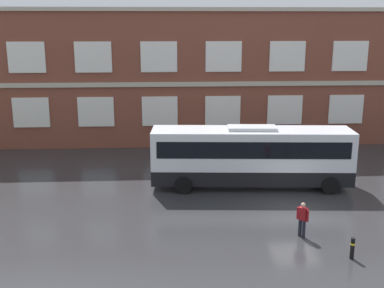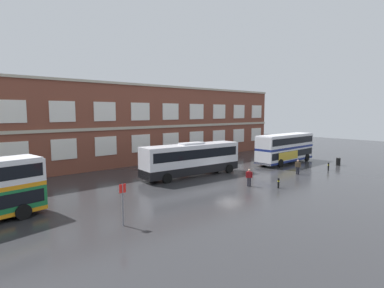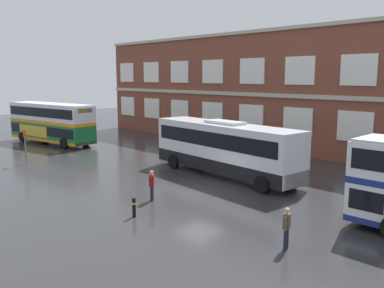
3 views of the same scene
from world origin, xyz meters
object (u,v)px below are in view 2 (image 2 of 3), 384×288
(touring_coach, at_px, (192,159))
(second_passenger, at_px, (298,166))
(double_decker_middle, at_px, (285,148))
(waiting_passenger, at_px, (249,177))
(station_litter_bin, at_px, (338,162))
(bus_stand_flag, at_px, (123,201))
(safety_bollard_east, at_px, (328,166))
(safety_bollard_west, at_px, (278,183))

(touring_coach, bearing_deg, second_passenger, -36.29)
(double_decker_middle, xyz_separation_m, touring_coach, (-15.79, 1.96, -0.24))
(waiting_passenger, bearing_deg, double_decker_middle, 19.68)
(touring_coach, bearing_deg, double_decker_middle, -7.07)
(waiting_passenger, xyz_separation_m, station_litter_bin, (18.29, -0.58, -0.41))
(bus_stand_flag, bearing_deg, double_decker_middle, 12.72)
(double_decker_middle, xyz_separation_m, second_passenger, (-5.86, -5.33, -1.22))
(station_litter_bin, height_order, safety_bollard_east, station_litter_bin)
(safety_bollard_west, bearing_deg, double_decker_middle, 29.87)
(station_litter_bin, bearing_deg, touring_coach, 158.22)
(bus_stand_flag, distance_m, safety_bollard_west, 15.82)
(double_decker_middle, height_order, station_litter_bin, double_decker_middle)
(safety_bollard_west, bearing_deg, bus_stand_flag, 176.33)
(touring_coach, bearing_deg, waiting_passenger, -80.78)
(safety_bollard_west, bearing_deg, second_passenger, 16.79)
(second_passenger, height_order, station_litter_bin, second_passenger)
(safety_bollard_east, bearing_deg, bus_stand_flag, 179.87)
(second_passenger, xyz_separation_m, safety_bollard_east, (5.05, -1.23, -0.44))
(waiting_passenger, xyz_separation_m, safety_bollard_west, (1.53, -2.29, -0.44))
(double_decker_middle, height_order, safety_bollard_west, double_decker_middle)
(second_passenger, height_order, bus_stand_flag, bus_stand_flag)
(touring_coach, relative_size, bus_stand_flag, 4.50)
(double_decker_middle, distance_m, waiting_passenger, 15.58)
(touring_coach, distance_m, station_litter_bin, 21.00)
(bus_stand_flag, distance_m, station_litter_bin, 32.53)
(touring_coach, relative_size, second_passenger, 7.15)
(bus_stand_flag, distance_m, safety_bollard_east, 28.04)
(waiting_passenger, relative_size, safety_bollard_west, 1.79)
(touring_coach, xyz_separation_m, safety_bollard_east, (14.98, -8.53, -1.42))
(touring_coach, xyz_separation_m, second_passenger, (9.93, -7.29, -0.98))
(bus_stand_flag, bearing_deg, station_litter_bin, 1.22)
(second_passenger, bearing_deg, touring_coach, 143.71)
(second_passenger, distance_m, bus_stand_flag, 23.02)
(touring_coach, relative_size, station_litter_bin, 11.80)
(second_passenger, xyz_separation_m, bus_stand_flag, (-22.97, -1.17, 0.70))
(safety_bollard_west, bearing_deg, touring_coach, 105.91)
(double_decker_middle, distance_m, bus_stand_flag, 29.56)
(double_decker_middle, height_order, safety_bollard_east, double_decker_middle)
(double_decker_middle, xyz_separation_m, safety_bollard_west, (-13.09, -7.52, -1.66))
(double_decker_middle, xyz_separation_m, bus_stand_flag, (-28.83, -6.51, -0.51))
(double_decker_middle, distance_m, second_passenger, 8.01)
(double_decker_middle, height_order, waiting_passenger, double_decker_middle)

